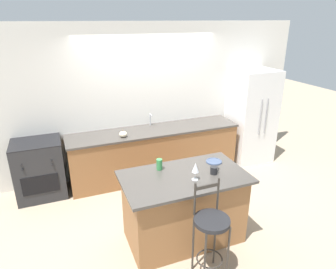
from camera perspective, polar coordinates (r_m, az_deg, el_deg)
The scene contains 13 objects.
ground_plane at distance 5.38m, azimuth -1.09°, elevation -9.37°, with size 18.00×18.00×0.00m, color tan.
wall_back at distance 5.50m, azimuth -3.88°, elevation 6.58°, with size 6.00×0.07×2.70m.
back_counter at distance 5.50m, azimuth -2.56°, elevation -3.34°, with size 3.06×0.72×0.90m.
sink_faucet at distance 5.46m, azimuth -3.36°, elevation 3.10°, with size 0.02×0.13×0.22m.
kitchen_island at distance 3.97m, azimuth 3.04°, elevation -13.69°, with size 1.56×0.89×0.93m.
refrigerator at distance 6.20m, azimuth 15.49°, elevation 3.40°, with size 0.81×0.75×1.84m.
oven_range at distance 5.27m, azimuth -23.26°, elevation -6.04°, with size 0.74×0.63×0.95m.
bar_stool_near at distance 3.40m, azimuth 8.18°, elevation -17.49°, with size 0.39×0.39×1.16m.
dinner_plate at distance 4.09m, azimuth 8.74°, elevation -5.08°, with size 0.22×0.22×0.02m.
wine_glass at distance 3.57m, azimuth 5.24°, elevation -6.37°, with size 0.08×0.08×0.22m.
coffee_mug at distance 3.78m, azimuth 8.76°, elevation -6.75°, with size 0.12×0.09×0.10m.
tumbler_cup at distance 3.82m, azimuth -1.65°, elevation -5.72°, with size 0.07×0.07×0.14m.
pumpkin_decoration at distance 5.00m, azimuth -8.55°, elevation 0.07°, with size 0.13×0.13×0.12m.
Camera 1 is at (-1.59, -4.34, 2.75)m, focal length 32.00 mm.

